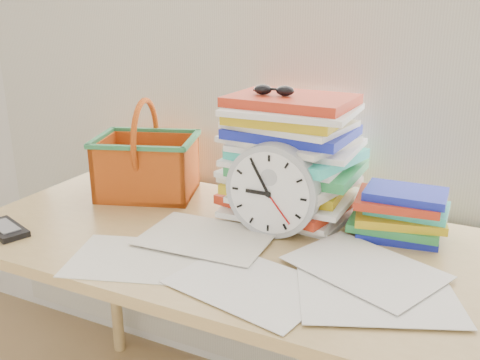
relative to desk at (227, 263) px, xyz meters
The scene contains 9 objects.
curtain 0.73m from the desk, 90.00° to the left, with size 2.40×0.01×2.50m, color beige.
desk is the anchor object (origin of this frame).
paper_stack 0.34m from the desk, 66.46° to the left, with size 0.35×0.29×0.34m, color white, non-canonical shape.
clock 0.23m from the desk, 33.99° to the left, with size 0.24×0.24×0.05m, color #A9ADB3.
sunglasses 0.48m from the desk, 79.24° to the left, with size 0.13×0.11×0.03m, color black, non-canonical shape.
book_stack 0.47m from the desk, 28.23° to the left, with size 0.25×0.19×0.13m, color white, non-canonical shape.
basket 0.47m from the desk, 154.55° to the left, with size 0.30×0.23×0.30m, color #D55814, non-canonical shape.
calculator 0.60m from the desk, 156.92° to the right, with size 0.15×0.07×0.02m, color black.
scattered_papers 0.08m from the desk, ahead, with size 1.26×0.42×0.02m, color white, non-canonical shape.
Camera 1 is at (0.59, 0.48, 1.33)m, focal length 40.00 mm.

